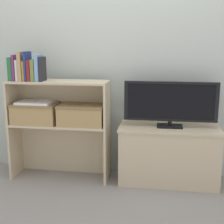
{
  "coord_description": "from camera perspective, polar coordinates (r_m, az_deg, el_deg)",
  "views": [
    {
      "loc": [
        0.4,
        -2.51,
        1.22
      ],
      "look_at": [
        0.0,
        0.14,
        0.64
      ],
      "focal_mm": 50.0,
      "sensor_mm": 36.0,
      "label": 1
    }
  ],
  "objects": [
    {
      "name": "storage_basket_right",
      "position": [
        2.79,
        -5.53,
        -0.3
      ],
      "size": [
        0.41,
        0.25,
        0.18
      ],
      "color": "tan",
      "rests_on": "bookshelf_lower_tier"
    },
    {
      "name": "bookshelf_lower_tier",
      "position": [
        2.99,
        -9.08,
        -5.42
      ],
      "size": [
        0.9,
        0.29,
        0.52
      ],
      "color": "#CCB793",
      "rests_on": "ground_plane"
    },
    {
      "name": "laptop",
      "position": [
        2.9,
        -13.85,
        1.76
      ],
      "size": [
        0.31,
        0.23,
        0.02
      ],
      "color": "white",
      "rests_on": "storage_basket_left"
    },
    {
      "name": "book_navy",
      "position": [
        2.86,
        -15.17,
        8.09
      ],
      "size": [
        0.02,
        0.15,
        0.26
      ],
      "color": "navy",
      "rests_on": "bookshelf_upper_tier"
    },
    {
      "name": "wall_back",
      "position": [
        2.94,
        0.78,
        11.84
      ],
      "size": [
        10.0,
        0.05,
        2.4
      ],
      "color": "#B2BCB2",
      "rests_on": "ground_plane"
    },
    {
      "name": "book_skyblue",
      "position": [
        2.82,
        -13.19,
        7.86
      ],
      "size": [
        0.03,
        0.15,
        0.23
      ],
      "color": "#709ECC",
      "rests_on": "bookshelf_upper_tier"
    },
    {
      "name": "book_maroon",
      "position": [
        2.85,
        -14.63,
        7.36
      ],
      "size": [
        0.03,
        0.14,
        0.18
      ],
      "color": "maroon",
      "rests_on": "bookshelf_upper_tier"
    },
    {
      "name": "book_forest",
      "position": [
        2.92,
        -17.78,
        7.51
      ],
      "size": [
        0.04,
        0.12,
        0.2
      ],
      "color": "#286638",
      "rests_on": "bookshelf_upper_tier"
    },
    {
      "name": "tv",
      "position": [
        2.74,
        10.65,
        1.69
      ],
      "size": [
        0.8,
        0.14,
        0.4
      ],
      "color": "black",
      "rests_on": "tv_stand"
    },
    {
      "name": "storage_basket_left",
      "position": [
        2.92,
        -13.76,
        -0.01
      ],
      "size": [
        0.41,
        0.25,
        0.18
      ],
      "color": "tan",
      "rests_on": "bookshelf_lower_tier"
    },
    {
      "name": "bookshelf_upper_tier",
      "position": [
        2.88,
        -9.41,
        3.06
      ],
      "size": [
        0.9,
        0.29,
        0.39
      ],
      "color": "#CCB793",
      "rests_on": "bookshelf_lower_tier"
    },
    {
      "name": "book_mustard",
      "position": [
        2.87,
        -15.53,
        7.26
      ],
      "size": [
        0.02,
        0.13,
        0.17
      ],
      "color": "gold",
      "rests_on": "bookshelf_upper_tier"
    },
    {
      "name": "book_olive",
      "position": [
        2.83,
        -13.91,
        7.43
      ],
      "size": [
        0.03,
        0.15,
        0.19
      ],
      "color": "olive",
      "rests_on": "bookshelf_upper_tier"
    },
    {
      "name": "book_tan",
      "position": [
        2.88,
        -16.08,
        8.04
      ],
      "size": [
        0.03,
        0.15,
        0.25
      ],
      "color": "tan",
      "rests_on": "bookshelf_upper_tier"
    },
    {
      "name": "book_charcoal",
      "position": [
        2.81,
        -12.61,
        7.68
      ],
      "size": [
        0.02,
        0.14,
        0.21
      ],
      "color": "#232328",
      "rests_on": "bookshelf_upper_tier"
    },
    {
      "name": "ground_plane",
      "position": [
        2.82,
        -0.45,
        -13.42
      ],
      "size": [
        16.0,
        16.0,
        0.0
      ],
      "primitive_type": "plane",
      "color": "gray"
    },
    {
      "name": "book_plum",
      "position": [
        2.9,
        -17.17,
        7.75
      ],
      "size": [
        0.02,
        0.13,
        0.23
      ],
      "color": "#6B2D66",
      "rests_on": "bookshelf_upper_tier"
    },
    {
      "name": "book_ivory",
      "position": [
        2.89,
        -16.65,
        7.33
      ],
      "size": [
        0.02,
        0.13,
        0.18
      ],
      "color": "silver",
      "rests_on": "bookshelf_upper_tier"
    },
    {
      "name": "tv_stand",
      "position": [
        2.86,
        10.27,
        -7.64
      ],
      "size": [
        0.88,
        0.39,
        0.51
      ],
      "color": "#CCB793",
      "rests_on": "ground_plane"
    }
  ]
}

